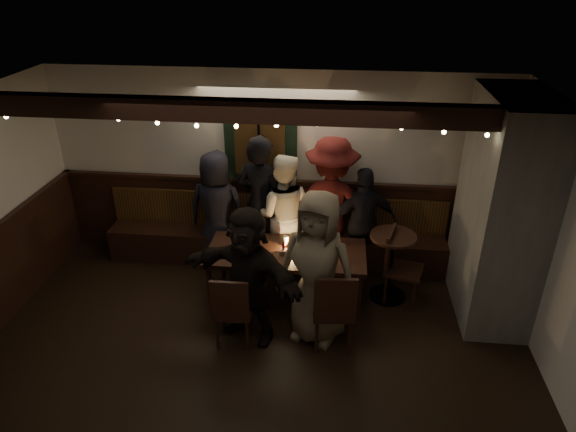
# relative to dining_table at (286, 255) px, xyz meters

# --- Properties ---
(room) EXTENTS (6.02, 5.01, 2.62)m
(room) POSITION_rel_dining_table_xyz_m (0.82, 0.02, 0.45)
(room) COLOR black
(room) RESTS_ON ground
(dining_table) EXTENTS (1.90, 0.81, 0.82)m
(dining_table) POSITION_rel_dining_table_xyz_m (0.00, 0.00, 0.00)
(dining_table) COLOR black
(dining_table) RESTS_ON ground
(chair_near_left) EXTENTS (0.41, 0.41, 0.90)m
(chair_near_left) POSITION_rel_dining_table_xyz_m (-0.48, -0.92, -0.12)
(chair_near_left) COLOR black
(chair_near_left) RESTS_ON ground
(chair_near_right) EXTENTS (0.48, 0.48, 0.97)m
(chair_near_right) POSITION_rel_dining_table_xyz_m (0.60, -0.86, -0.07)
(chair_near_right) COLOR black
(chair_near_right) RESTS_ON ground
(chair_end) EXTENTS (0.52, 0.52, 0.94)m
(chair_end) POSITION_rel_dining_table_xyz_m (1.34, 0.13, -0.09)
(chair_end) COLOR black
(chair_end) RESTS_ON ground
(high_top) EXTENTS (0.55, 0.55, 0.88)m
(high_top) POSITION_rel_dining_table_xyz_m (1.26, 0.16, -0.06)
(high_top) COLOR black
(high_top) RESTS_ON ground
(person_a) EXTENTS (0.83, 0.58, 1.61)m
(person_a) POSITION_rel_dining_table_xyz_m (-1.01, 0.77, 0.19)
(person_a) COLOR black
(person_a) RESTS_ON ground
(person_b) EXTENTS (0.79, 0.65, 1.88)m
(person_b) POSITION_rel_dining_table_xyz_m (-0.41, 0.72, 0.32)
(person_b) COLOR black
(person_b) RESTS_ON ground
(person_c) EXTENTS (0.80, 0.62, 1.64)m
(person_c) POSITION_rel_dining_table_xyz_m (-0.12, 0.70, 0.20)
(person_c) COLOR white
(person_c) RESTS_ON ground
(person_d) EXTENTS (1.23, 0.75, 1.86)m
(person_d) POSITION_rel_dining_table_xyz_m (0.50, 0.78, 0.31)
(person_d) COLOR #4B1313
(person_d) RESTS_ON ground
(person_e) EXTENTS (0.95, 0.59, 1.51)m
(person_e) POSITION_rel_dining_table_xyz_m (0.93, 0.69, 0.13)
(person_e) COLOR black
(person_e) RESTS_ON ground
(person_f) EXTENTS (1.53, 1.03, 1.58)m
(person_f) POSITION_rel_dining_table_xyz_m (-0.33, -0.72, 0.17)
(person_f) COLOR black
(person_f) RESTS_ON ground
(person_g) EXTENTS (1.00, 0.80, 1.77)m
(person_g) POSITION_rel_dining_table_xyz_m (0.40, -0.65, 0.26)
(person_g) COLOR #796B53
(person_g) RESTS_ON ground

